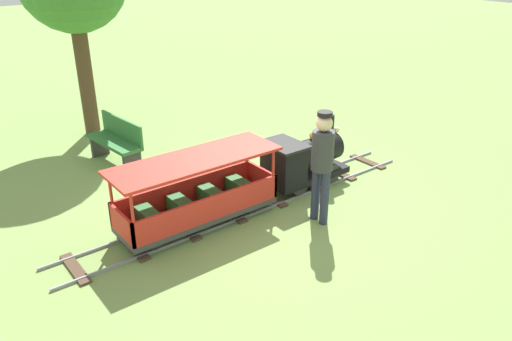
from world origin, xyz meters
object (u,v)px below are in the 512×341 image
at_px(locomotive, 302,159).
at_px(park_bench, 117,142).
at_px(conductor_person, 322,159).
at_px(passenger_car, 197,198).

distance_m(locomotive, park_bench, 3.32).
distance_m(conductor_person, park_bench, 3.95).
bearing_deg(park_bench, passenger_car, 0.16).
xyz_separation_m(passenger_car, conductor_person, (0.95, 1.41, 0.53)).
bearing_deg(park_bench, conductor_person, 21.20).
xyz_separation_m(passenger_car, park_bench, (-2.70, -0.01, -0.01)).
distance_m(passenger_car, conductor_person, 1.78).
height_order(locomotive, passenger_car, locomotive).
relative_size(locomotive, passenger_car, 0.61).
height_order(conductor_person, park_bench, conductor_person).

